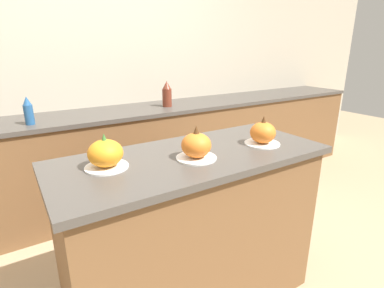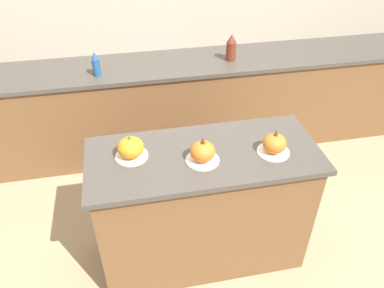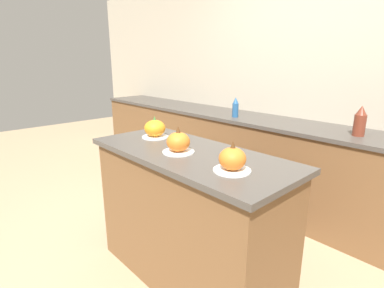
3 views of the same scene
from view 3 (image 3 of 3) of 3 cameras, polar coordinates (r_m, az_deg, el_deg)
name	(u,v)px [view 3 (image 3 of 3)]	position (r m, az deg, el deg)	size (l,w,h in m)	color
ground_plane	(189,276)	(2.32, -0.59, -23.84)	(12.00, 12.00, 0.00)	tan
wall_back	(318,85)	(3.19, 22.81, 10.39)	(8.00, 0.06, 2.50)	#B2A893
kitchen_island	(189,217)	(2.06, -0.63, -13.76)	(1.41, 0.61, 0.93)	brown
back_counter	(293,170)	(3.06, 18.62, -4.73)	(6.00, 0.60, 0.90)	brown
pumpkin_cake_left	(155,129)	(2.21, -7.08, 2.86)	(0.19, 0.19, 0.16)	white
pumpkin_cake_center	(178,143)	(1.83, -2.63, 0.25)	(0.20, 0.20, 0.17)	white
pumpkin_cake_right	(232,160)	(1.54, 7.70, -3.02)	(0.20, 0.20, 0.16)	white
bottle_tall	(360,121)	(2.68, 29.36, 3.76)	(0.09, 0.09, 0.24)	maroon
bottle_short	(235,108)	(3.16, 8.27, 6.87)	(0.06, 0.06, 0.21)	#235184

